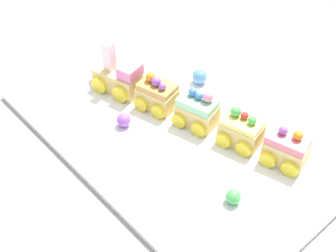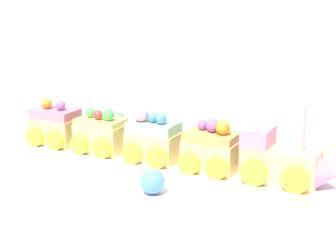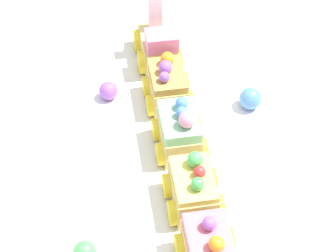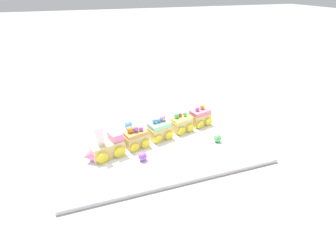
{
  "view_description": "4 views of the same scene",
  "coord_description": "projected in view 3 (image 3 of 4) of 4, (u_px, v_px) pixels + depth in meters",
  "views": [
    {
      "loc": [
        -0.46,
        0.43,
        0.6
      ],
      "look_at": [
        -0.02,
        0.04,
        0.05
      ],
      "focal_mm": 50.0,
      "sensor_mm": 36.0,
      "label": 1
    },
    {
      "loc": [
        0.51,
        -0.58,
        0.27
      ],
      "look_at": [
        0.01,
        -0.03,
        0.07
      ],
      "focal_mm": 60.0,
      "sensor_mm": 36.0,
      "label": 2
    },
    {
      "loc": [
        -0.5,
        -0.07,
        0.55
      ],
      "look_at": [
        -0.01,
        -0.02,
        0.05
      ],
      "focal_mm": 60.0,
      "sensor_mm": 36.0,
      "label": 3
    },
    {
      "loc": [
        0.21,
        0.68,
        0.47
      ],
      "look_at": [
        -0.03,
        -0.0,
        0.07
      ],
      "focal_mm": 28.0,
      "sensor_mm": 36.0,
      "label": 4
    }
  ],
  "objects": [
    {
      "name": "gumball_purple",
      "position": [
        108.0,
        91.0,
        0.78
      ],
      "size": [
        0.03,
        0.03,
        0.03
      ],
      "primitive_type": "sphere",
      "color": "#9956C6",
      "rests_on": "display_board"
    },
    {
      "name": "cake_car_caramel",
      "position": [
        167.0,
        87.0,
        0.76
      ],
      "size": [
        0.08,
        0.08,
        0.07
      ],
      "rotation": [
        0.0,
        0.0,
        0.26
      ],
      "color": "#E5C675",
      "rests_on": "display_board"
    },
    {
      "name": "gumball_green",
      "position": [
        85.0,
        252.0,
        0.6
      ],
      "size": [
        0.03,
        0.03,
        0.03
      ],
      "primitive_type": "sphere",
      "color": "#4CBC56",
      "rests_on": "display_board"
    },
    {
      "name": "gumball_blue",
      "position": [
        250.0,
        98.0,
        0.76
      ],
      "size": [
        0.03,
        0.03,
        0.03
      ],
      "primitive_type": "sphere",
      "color": "#4C84E0",
      "rests_on": "display_board"
    },
    {
      "name": "cake_train_locomotive",
      "position": [
        156.0,
        41.0,
        0.83
      ],
      "size": [
        0.13,
        0.08,
        0.1
      ],
      "rotation": [
        0.0,
        0.0,
        0.26
      ],
      "color": "#E5C675",
      "rests_on": "display_board"
    },
    {
      "name": "display_board",
      "position": [
        151.0,
        140.0,
        0.74
      ],
      "size": [
        0.62,
        0.39,
        0.01
      ],
      "primitive_type": "cube",
      "color": "white",
      "rests_on": "ground_plane"
    },
    {
      "name": "cake_car_lemon",
      "position": [
        193.0,
        190.0,
        0.64
      ],
      "size": [
        0.08,
        0.08,
        0.07
      ],
      "rotation": [
        0.0,
        0.0,
        0.26
      ],
      "color": "#E5C675",
      "rests_on": "display_board"
    },
    {
      "name": "cake_car_mint",
      "position": [
        179.0,
        132.0,
        0.7
      ],
      "size": [
        0.08,
        0.08,
        0.08
      ],
      "rotation": [
        0.0,
        0.0,
        0.26
      ],
      "color": "#E5C675",
      "rests_on": "display_board"
    },
    {
      "name": "ground_plane",
      "position": [
        152.0,
        143.0,
        0.74
      ],
      "size": [
        10.0,
        10.0,
        0.0
      ],
      "primitive_type": "plane",
      "color": "gray"
    }
  ]
}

